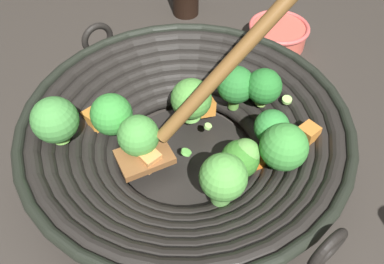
% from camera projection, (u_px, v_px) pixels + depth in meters
% --- Properties ---
extents(ground_plane, '(4.00, 4.00, 0.00)m').
position_uv_depth(ground_plane, '(186.00, 158.00, 0.55)').
color(ground_plane, '#332D28').
extents(wok, '(0.43, 0.46, 0.23)m').
position_uv_depth(wok, '(187.00, 132.00, 0.51)').
color(wok, black).
rests_on(wok, ground).
extents(prep_bowl, '(0.11, 0.11, 0.04)m').
position_uv_depth(prep_bowl, '(278.00, 34.00, 0.71)').
color(prep_bowl, '#D15647').
rests_on(prep_bowl, ground).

